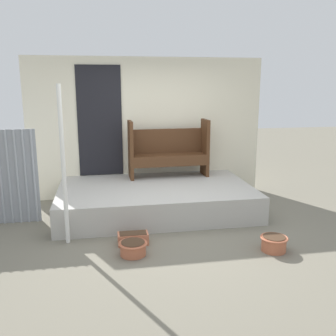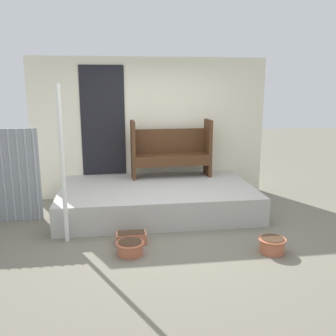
{
  "view_description": "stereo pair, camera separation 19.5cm",
  "coord_description": "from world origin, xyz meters",
  "px_view_note": "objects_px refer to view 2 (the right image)",
  "views": [
    {
      "loc": [
        -0.92,
        -5.03,
        2.12
      ],
      "look_at": [
        0.05,
        0.34,
        0.89
      ],
      "focal_mm": 40.0,
      "sensor_mm": 36.0,
      "label": 1
    },
    {
      "loc": [
        -0.73,
        -5.06,
        2.12
      ],
      "look_at": [
        0.05,
        0.34,
        0.89
      ],
      "focal_mm": 40.0,
      "sensor_mm": 36.0,
      "label": 2
    }
  ],
  "objects_px": {
    "support_post": "(63,166)",
    "planter_box_rect": "(131,238)",
    "flower_pot_middle": "(272,244)",
    "flower_pot_left": "(130,247)",
    "bench": "(171,149)"
  },
  "relations": [
    {
      "from": "flower_pot_middle",
      "to": "planter_box_rect",
      "type": "relative_size",
      "value": 0.87
    },
    {
      "from": "flower_pot_left",
      "to": "planter_box_rect",
      "type": "bearing_deg",
      "value": 84.93
    },
    {
      "from": "bench",
      "to": "planter_box_rect",
      "type": "distance_m",
      "value": 2.27
    },
    {
      "from": "support_post",
      "to": "planter_box_rect",
      "type": "relative_size",
      "value": 5.18
    },
    {
      "from": "flower_pot_middle",
      "to": "planter_box_rect",
      "type": "bearing_deg",
      "value": 163.09
    },
    {
      "from": "flower_pot_left",
      "to": "planter_box_rect",
      "type": "height_order",
      "value": "flower_pot_left"
    },
    {
      "from": "support_post",
      "to": "flower_pot_middle",
      "type": "xyz_separation_m",
      "value": [
        2.65,
        -0.74,
        -0.95
      ]
    },
    {
      "from": "bench",
      "to": "support_post",
      "type": "bearing_deg",
      "value": -136.36
    },
    {
      "from": "bench",
      "to": "flower_pot_middle",
      "type": "bearing_deg",
      "value": -70.56
    },
    {
      "from": "flower_pot_middle",
      "to": "flower_pot_left",
      "type": "bearing_deg",
      "value": 173.48
    },
    {
      "from": "support_post",
      "to": "planter_box_rect",
      "type": "bearing_deg",
      "value": -12.91
    },
    {
      "from": "support_post",
      "to": "flower_pot_left",
      "type": "relative_size",
      "value": 5.75
    },
    {
      "from": "support_post",
      "to": "flower_pot_left",
      "type": "bearing_deg",
      "value": -32.35
    },
    {
      "from": "flower_pot_middle",
      "to": "planter_box_rect",
      "type": "distance_m",
      "value": 1.86
    },
    {
      "from": "flower_pot_left",
      "to": "flower_pot_middle",
      "type": "bearing_deg",
      "value": -6.52
    }
  ]
}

